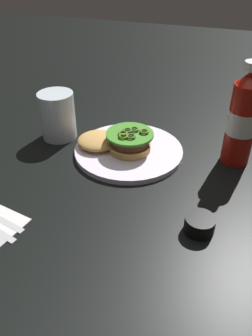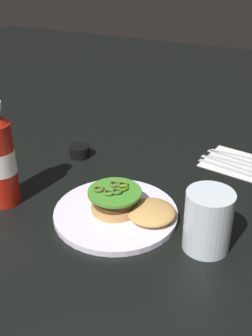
{
  "view_description": "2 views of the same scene",
  "coord_description": "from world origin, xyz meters",
  "px_view_note": "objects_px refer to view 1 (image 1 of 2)",
  "views": [
    {
      "loc": [
        -0.23,
        0.59,
        0.44
      ],
      "look_at": [
        -0.05,
        0.07,
        0.05
      ],
      "focal_mm": 35.81,
      "sensor_mm": 36.0,
      "label": 1
    },
    {
      "loc": [
        0.31,
        -0.73,
        0.53
      ],
      "look_at": [
        -0.04,
        0.05,
        0.05
      ],
      "focal_mm": 45.29,
      "sensor_mm": 36.0,
      "label": 2
    }
  ],
  "objects_px": {
    "dinner_plate": "(129,151)",
    "burger_sandwich": "(118,141)",
    "condiment_cup": "(200,224)",
    "water_glass": "(58,116)",
    "ketchup_bottle": "(243,119)"
  },
  "relations": [
    {
      "from": "dinner_plate",
      "to": "condiment_cup",
      "type": "xyz_separation_m",
      "value": [
        -0.21,
        0.21,
        0.01
      ]
    },
    {
      "from": "burger_sandwich",
      "to": "condiment_cup",
      "type": "bearing_deg",
      "value": 139.16
    },
    {
      "from": "dinner_plate",
      "to": "condiment_cup",
      "type": "bearing_deg",
      "value": 134.89
    },
    {
      "from": "dinner_plate",
      "to": "burger_sandwich",
      "type": "relative_size",
      "value": 1.4
    },
    {
      "from": "water_glass",
      "to": "dinner_plate",
      "type": "bearing_deg",
      "value": 174.82
    },
    {
      "from": "burger_sandwich",
      "to": "dinner_plate",
      "type": "bearing_deg",
      "value": -165.29
    },
    {
      "from": "ketchup_bottle",
      "to": "water_glass",
      "type": "bearing_deg",
      "value": 4.31
    },
    {
      "from": "condiment_cup",
      "to": "water_glass",
      "type": "bearing_deg",
      "value": -29.0
    },
    {
      "from": "condiment_cup",
      "to": "ketchup_bottle",
      "type": "bearing_deg",
      "value": -99.01
    },
    {
      "from": "dinner_plate",
      "to": "ketchup_bottle",
      "type": "bearing_deg",
      "value": -168.16
    },
    {
      "from": "condiment_cup",
      "to": "burger_sandwich",
      "type": "bearing_deg",
      "value": -40.84
    },
    {
      "from": "dinner_plate",
      "to": "burger_sandwich",
      "type": "xyz_separation_m",
      "value": [
        0.03,
        0.01,
        0.03
      ]
    },
    {
      "from": "ketchup_bottle",
      "to": "burger_sandwich",
      "type": "bearing_deg",
      "value": 12.11
    },
    {
      "from": "burger_sandwich",
      "to": "condiment_cup",
      "type": "relative_size",
      "value": 3.4
    },
    {
      "from": "water_glass",
      "to": "burger_sandwich",
      "type": "bearing_deg",
      "value": 171.9
    }
  ]
}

